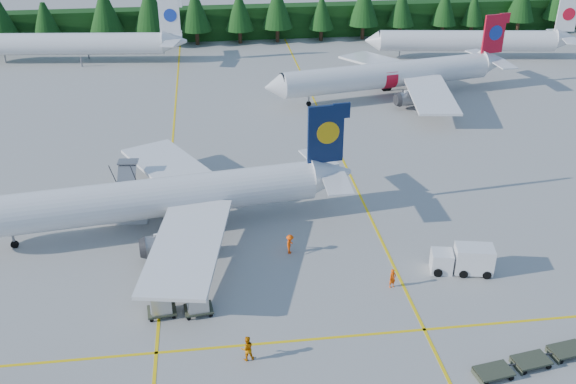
{
  "coord_description": "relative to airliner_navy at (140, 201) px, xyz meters",
  "views": [
    {
      "loc": [
        -9.06,
        -42.29,
        31.94
      ],
      "look_at": [
        -2.25,
        10.82,
        3.5
      ],
      "focal_mm": 40.0,
      "sensor_mm": 36.0,
      "label": 1
    }
  ],
  "objects": [
    {
      "name": "airliner_navy",
      "position": [
        0.0,
        0.0,
        0.0
      ],
      "size": [
        37.68,
        30.83,
        10.98
      ],
      "rotation": [
        0.0,
        0.0,
        0.13
      ],
      "color": "silver",
      "rests_on": "ground"
    },
    {
      "name": "dolly_train",
      "position": [
        29.85,
        -21.53,
        -2.83
      ],
      "size": [
        11.88,
        4.01,
        0.15
      ],
      "rotation": [
        0.0,
        0.0,
        0.16
      ],
      "color": "#343A2A",
      "rests_on": "ground"
    },
    {
      "name": "taxi_stripe_b",
      "position": [
        22.1,
        8.74,
        -3.3
      ],
      "size": [
        0.25,
        120.0,
        0.01
      ],
      "primitive_type": "cube",
      "color": "yellow",
      "rests_on": "ground"
    },
    {
      "name": "taxi_stripe_a",
      "position": [
        2.1,
        8.74,
        -3.3
      ],
      "size": [
        0.25,
        120.0,
        0.01
      ],
      "primitive_type": "cube",
      "color": "yellow",
      "rests_on": "ground"
    },
    {
      "name": "airstairs",
      "position": [
        -1.94,
        2.96,
        -2.38
      ],
      "size": [
        4.89,
        6.63,
        4.24
      ],
      "rotation": [
        0.0,
        0.0,
        -0.08
      ],
      "color": "silver",
      "rests_on": "ground"
    },
    {
      "name": "crew_b",
      "position": [
        8.59,
        -18.73,
        -2.31
      ],
      "size": [
        1.04,
        0.86,
        1.99
      ],
      "primitive_type": "imported",
      "rotation": [
        0.0,
        0.0,
        3.25
      ],
      "color": "orange",
      "rests_on": "ground"
    },
    {
      "name": "uld_pair",
      "position": [
        3.76,
        -13.0,
        -2.16
      ],
      "size": [
        5.22,
        2.11,
        1.69
      ],
      "rotation": [
        0.0,
        0.0,
        0.12
      ],
      "color": "#343A2A",
      "rests_on": "ground"
    },
    {
      "name": "airliner_red",
      "position": [
        32.13,
        33.8,
        -0.03
      ],
      "size": [
        37.07,
        30.23,
        10.87
      ],
      "rotation": [
        0.0,
        0.0,
        0.19
      ],
      "color": "silver",
      "rests_on": "ground"
    },
    {
      "name": "airliner_far_left",
      "position": [
        -16.55,
        57.78,
        0.03
      ],
      "size": [
        36.49,
        7.19,
        10.62
      ],
      "rotation": [
        0.0,
        0.0,
        -0.11
      ],
      "color": "silver",
      "rests_on": "ground"
    },
    {
      "name": "service_truck",
      "position": [
        27.6,
        -10.25,
        -2.07
      ],
      "size": [
        5.41,
        2.87,
        2.48
      ],
      "rotation": [
        0.0,
        0.0,
        -0.21
      ],
      "color": "white",
      "rests_on": "ground"
    },
    {
      "name": "crew_c",
      "position": [
        13.38,
        -5.54,
        -2.37
      ],
      "size": [
        0.79,
        0.92,
        1.87
      ],
      "primitive_type": "imported",
      "rotation": [
        0.0,
        0.0,
        1.16
      ],
      "color": "#FF4A05",
      "rests_on": "ground"
    },
    {
      "name": "ground",
      "position": [
        16.1,
        -11.26,
        -3.3
      ],
      "size": [
        320.0,
        320.0,
        0.0
      ],
      "primitive_type": "plane",
      "color": "#9A9A95",
      "rests_on": "ground"
    },
    {
      "name": "crew_a",
      "position": [
        21.11,
        -11.69,
        -2.44
      ],
      "size": [
        0.74,
        0.61,
        1.73
      ],
      "primitive_type": "imported",
      "rotation": [
        0.0,
        0.0,
        0.36
      ],
      "color": "#FA4B05",
      "rests_on": "ground"
    },
    {
      "name": "treeline_hedge",
      "position": [
        16.1,
        70.74,
        -0.3
      ],
      "size": [
        220.0,
        4.0,
        6.0
      ],
      "primitive_type": "cube",
      "color": "black",
      "rests_on": "ground"
    },
    {
      "name": "taxi_stripe_cross",
      "position": [
        16.1,
        -17.26,
        -3.3
      ],
      "size": [
        80.0,
        0.25,
        0.01
      ],
      "primitive_type": "cube",
      "color": "yellow",
      "rests_on": "ground"
    },
    {
      "name": "airliner_far_right",
      "position": [
        50.61,
        51.47,
        -0.06
      ],
      "size": [
        35.48,
        7.92,
        10.35
      ],
      "rotation": [
        0.0,
        0.0,
        -0.14
      ],
      "color": "silver",
      "rests_on": "ground"
    }
  ]
}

